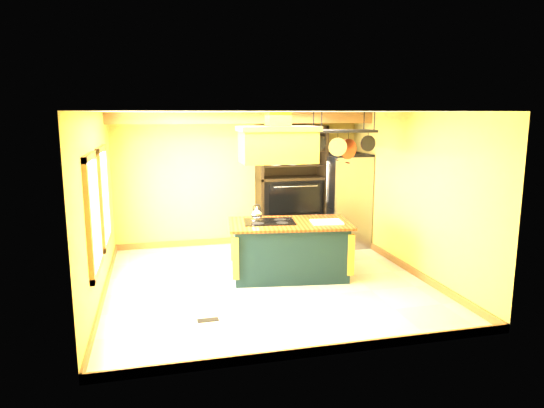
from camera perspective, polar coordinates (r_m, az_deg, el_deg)
name	(u,v)px	position (r m, az deg, el deg)	size (l,w,h in m)	color
floor	(267,282)	(7.90, -0.61, -9.18)	(5.00, 5.00, 0.00)	beige
ceiling	(266,112)	(7.44, -0.66, 10.80)	(5.00, 5.00, 0.00)	white
wall_back	(239,179)	(9.98, -3.87, 2.96)	(5.00, 0.02, 2.70)	#BD9645
wall_front	(319,240)	(5.20, 5.59, -4.20)	(5.00, 0.02, 2.70)	#BD9645
wall_left	(98,207)	(7.41, -19.82, -0.33)	(0.02, 5.00, 2.70)	#BD9645
wall_right	(412,194)	(8.46, 16.09, 1.19)	(0.02, 5.00, 2.70)	#BD9645
ceiling_beam	(246,118)	(9.10, -3.10, 10.06)	(5.00, 0.15, 0.20)	olive
window_near	(94,215)	(6.62, -20.26, -1.17)	(0.06, 1.06, 1.56)	olive
window_far	(104,197)	(7.99, -19.16, 0.83)	(0.06, 1.06, 1.56)	olive
kitchen_island	(289,249)	(8.06, 2.04, -5.29)	(2.10, 1.34, 1.11)	#13292B
range_hood	(278,143)	(7.71, 0.70, 7.24)	(1.25, 0.71, 0.80)	gold
pot_rack	(343,137)	(8.05, 8.40, 7.84)	(1.05, 0.50, 0.78)	black
refrigerator	(345,202)	(10.03, 8.58, 0.28)	(0.80, 0.94, 1.84)	gray
hutch	(290,199)	(10.01, 2.18, 0.57)	(1.38, 0.62, 2.44)	black
floor_register	(208,320)	(6.60, -7.55, -13.37)	(0.28, 0.12, 0.01)	black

